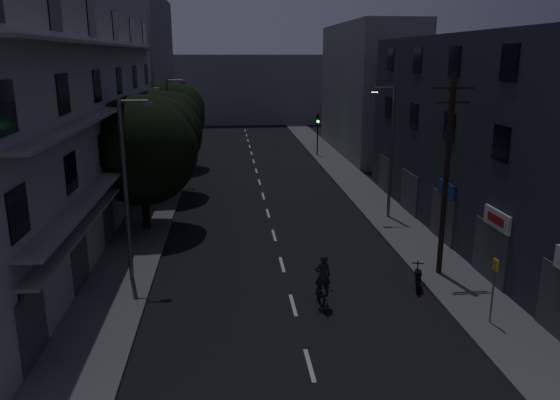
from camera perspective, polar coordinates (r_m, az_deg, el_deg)
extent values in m
plane|color=black|center=(40.12, -1.81, 0.60)|extent=(160.00, 160.00, 0.00)
cube|color=#565659|center=(40.33, -12.51, 0.43)|extent=(3.00, 90.00, 0.15)
cube|color=#565659|center=(41.26, 8.64, 0.94)|extent=(3.00, 90.00, 0.15)
cube|color=beige|center=(18.80, 3.11, -16.84)|extent=(0.15, 2.00, 0.01)
cube|color=beige|center=(22.72, 1.38, -10.91)|extent=(0.15, 2.00, 0.01)
cube|color=beige|center=(26.81, 0.21, -6.75)|extent=(0.15, 2.00, 0.01)
cube|color=beige|center=(31.02, -0.63, -3.70)|extent=(0.15, 2.00, 0.01)
cube|color=beige|center=(35.30, -1.27, -1.38)|extent=(0.15, 2.00, 0.01)
cube|color=beige|center=(39.63, -1.76, 0.43)|extent=(0.15, 2.00, 0.01)
cube|color=beige|center=(44.00, -2.16, 1.88)|extent=(0.15, 2.00, 0.01)
cube|color=beige|center=(48.39, -2.49, 3.07)|extent=(0.15, 2.00, 0.01)
cube|color=beige|center=(52.79, -2.76, 4.06)|extent=(0.15, 2.00, 0.01)
cube|color=beige|center=(57.22, -2.99, 4.90)|extent=(0.15, 2.00, 0.01)
cube|color=beige|center=(61.65, -3.19, 5.62)|extent=(0.15, 2.00, 0.01)
cube|color=beige|center=(66.09, -3.37, 6.24)|extent=(0.15, 2.00, 0.01)
cube|color=beige|center=(70.54, -3.52, 6.79)|extent=(0.15, 2.00, 0.01)
cube|color=beige|center=(75.00, -3.65, 7.26)|extent=(0.15, 2.00, 0.01)
cube|color=#A6A6A1|center=(33.31, -22.37, 8.80)|extent=(6.00, 36.00, 14.00)
cube|color=black|center=(19.65, -24.63, -10.23)|extent=(0.06, 1.60, 1.60)
cube|color=black|center=(24.97, -20.32, -4.50)|extent=(0.06, 1.60, 1.60)
cube|color=black|center=(30.55, -17.59, -0.80)|extent=(0.06, 1.60, 1.60)
cube|color=black|center=(36.26, -15.71, 1.75)|extent=(0.06, 1.60, 1.60)
cube|color=black|center=(42.05, -14.35, 3.60)|extent=(0.06, 1.60, 1.60)
cube|color=black|center=(47.90, -13.31, 4.99)|extent=(0.06, 1.60, 1.60)
cube|color=black|center=(18.59, -25.69, -1.22)|extent=(0.06, 1.60, 1.60)
cube|color=black|center=(24.15, -21.00, 2.70)|extent=(0.06, 1.60, 1.60)
cube|color=black|center=(29.88, -18.07, 5.12)|extent=(0.06, 1.60, 1.60)
cube|color=black|center=(35.70, -16.07, 6.75)|extent=(0.06, 1.60, 1.60)
cube|color=black|center=(41.57, -14.63, 7.92)|extent=(0.06, 1.60, 1.60)
cube|color=black|center=(47.47, -13.54, 8.80)|extent=(0.06, 1.60, 1.60)
cube|color=black|center=(18.06, -26.83, 8.59)|extent=(0.06, 1.60, 1.60)
cube|color=black|center=(23.74, -21.72, 10.26)|extent=(0.06, 1.60, 1.60)
cube|color=black|center=(29.55, -18.57, 11.24)|extent=(0.06, 1.60, 1.60)
cube|color=black|center=(35.42, -16.45, 11.88)|extent=(0.06, 1.60, 1.60)
cube|color=black|center=(41.33, -14.93, 12.32)|extent=(0.06, 1.60, 1.60)
cube|color=black|center=(47.27, -13.78, 12.65)|extent=(0.06, 1.60, 1.60)
cube|color=black|center=(23.76, -22.49, 17.95)|extent=(0.06, 1.60, 1.60)
cube|color=black|center=(29.56, -19.10, 17.42)|extent=(0.06, 1.60, 1.60)
cube|color=black|center=(35.44, -16.84, 17.04)|extent=(0.06, 1.60, 1.60)
cube|color=black|center=(41.34, -15.23, 16.75)|extent=(0.06, 1.60, 1.60)
cube|color=black|center=(47.27, -14.03, 16.53)|extent=(0.06, 1.60, 1.60)
cube|color=gray|center=(32.89, -16.00, 3.98)|extent=(1.00, 32.40, 0.12)
cube|color=gray|center=(32.47, -16.41, 9.53)|extent=(1.00, 32.40, 0.12)
cube|color=gray|center=(32.36, -16.83, 15.18)|extent=(1.00, 32.40, 0.12)
cube|color=gray|center=(33.08, -16.06, 2.45)|extent=(0.80, 32.40, 0.12)
cube|color=#424247|center=(19.89, -24.42, -11.80)|extent=(0.06, 2.40, 2.40)
cube|color=#424247|center=(25.16, -20.17, -5.79)|extent=(0.06, 2.40, 2.40)
cube|color=#424247|center=(30.71, -17.48, -1.88)|extent=(0.06, 2.40, 2.40)
cube|color=#424247|center=(36.39, -15.63, 0.83)|extent=(0.06, 2.40, 2.40)
cube|color=#424247|center=(42.17, -14.28, 2.80)|extent=(0.06, 2.40, 2.40)
cube|color=#424247|center=(48.00, -13.26, 4.29)|extent=(0.06, 2.40, 2.40)
cube|color=#282C36|center=(31.67, 21.89, 5.85)|extent=(6.00, 28.00, 11.00)
cube|color=black|center=(24.91, 22.10, 5.51)|extent=(0.06, 1.40, 1.50)
cube|color=black|center=(29.84, 17.28, 7.31)|extent=(0.06, 1.40, 1.50)
cube|color=black|center=(34.95, 13.82, 8.56)|extent=(0.06, 1.40, 1.50)
cube|color=black|center=(40.15, 11.24, 9.47)|extent=(0.06, 1.40, 1.50)
cube|color=black|center=(24.66, 22.86, 13.09)|extent=(0.06, 1.40, 1.50)
cube|color=black|center=(29.63, 17.78, 13.64)|extent=(0.06, 1.40, 1.50)
cube|color=black|center=(34.76, 14.16, 13.97)|extent=(0.06, 1.40, 1.50)
cube|color=black|center=(39.99, 11.48, 14.18)|extent=(0.06, 1.40, 1.50)
cube|color=#424247|center=(26.07, 21.03, -5.16)|extent=(0.06, 3.00, 2.60)
cube|color=#424247|center=(30.81, 16.56, -1.75)|extent=(0.06, 3.00, 2.60)
cube|color=#424247|center=(35.78, 13.32, 0.74)|extent=(0.06, 3.00, 2.60)
cube|color=#424247|center=(40.88, 10.88, 2.62)|extent=(0.06, 3.00, 2.60)
cube|color=silver|center=(25.11, 21.75, -1.89)|extent=(0.12, 2.20, 0.80)
cube|color=#B21414|center=(25.07, 21.58, -1.90)|extent=(0.02, 1.40, 0.36)
cube|color=navy|center=(29.92, 17.03, 1.10)|extent=(0.12, 2.00, 0.70)
cube|color=slate|center=(62.55, -14.67, 12.67)|extent=(6.00, 20.00, 16.00)
cube|color=slate|center=(57.76, 9.16, 11.32)|extent=(6.00, 20.00, 13.00)
cube|color=slate|center=(83.98, -3.95, 11.50)|extent=(24.00, 8.00, 10.00)
cylinder|color=black|center=(32.17, -13.93, 0.66)|extent=(0.44, 0.44, 4.16)
sphere|color=black|center=(31.67, -14.21, 5.04)|extent=(6.24, 6.24, 6.24)
sphere|color=black|center=(32.20, -12.44, 6.71)|extent=(4.37, 4.37, 4.37)
sphere|color=black|center=(31.12, -15.85, 5.64)|extent=(4.06, 4.06, 4.06)
cylinder|color=black|center=(39.97, -12.31, 3.38)|extent=(0.44, 0.44, 4.02)
sphere|color=black|center=(39.58, -12.50, 6.80)|extent=(6.05, 6.05, 6.05)
sphere|color=black|center=(40.13, -11.14, 8.07)|extent=(4.23, 4.23, 4.23)
sphere|color=black|center=(39.02, -13.75, 7.29)|extent=(3.93, 3.93, 3.93)
cylinder|color=black|center=(49.82, -11.25, 5.67)|extent=(0.44, 0.44, 4.04)
sphere|color=black|center=(49.50, -11.39, 8.44)|extent=(6.03, 6.03, 6.03)
sphere|color=black|center=(50.09, -10.31, 9.43)|extent=(4.22, 4.22, 4.22)
sphere|color=black|center=(48.94, -12.37, 8.85)|extent=(3.92, 3.92, 3.92)
cylinder|color=black|center=(55.30, 3.93, 6.37)|extent=(0.12, 0.12, 3.20)
cube|color=black|center=(55.04, 3.97, 8.48)|extent=(0.28, 0.22, 0.90)
sphere|color=black|center=(54.86, 4.00, 8.81)|extent=(0.22, 0.22, 0.22)
sphere|color=#3F330C|center=(54.89, 4.00, 8.50)|extent=(0.22, 0.22, 0.22)
sphere|color=#0CFF26|center=(54.92, 3.99, 8.19)|extent=(0.22, 0.22, 0.22)
cylinder|color=black|center=(53.86, -9.64, 5.97)|extent=(0.12, 0.12, 3.20)
cube|color=black|center=(53.59, -9.74, 8.14)|extent=(0.28, 0.22, 0.90)
sphere|color=black|center=(53.41, -9.77, 8.47)|extent=(0.22, 0.22, 0.22)
sphere|color=#3F330C|center=(53.44, -9.75, 8.15)|extent=(0.22, 0.22, 0.22)
sphere|color=#0CFF26|center=(53.48, -9.74, 7.83)|extent=(0.22, 0.22, 0.22)
cylinder|color=slate|center=(24.57, -15.83, 0.80)|extent=(0.18, 0.18, 8.00)
cylinder|color=slate|center=(23.86, -15.05, 9.97)|extent=(1.20, 0.10, 0.10)
cube|color=slate|center=(23.78, -13.58, 9.68)|extent=(0.45, 0.25, 0.18)
cube|color=#4C4C4C|center=(23.79, -13.57, 9.44)|extent=(0.35, 0.18, 0.04)
cylinder|color=#5A5C62|center=(33.91, 11.55, 4.83)|extent=(0.18, 0.18, 8.00)
cylinder|color=#5A5C62|center=(33.30, 10.89, 11.45)|extent=(1.20, 0.10, 0.10)
cube|color=#5A5C62|center=(33.15, 9.86, 11.22)|extent=(0.45, 0.25, 0.18)
cube|color=#FFD88C|center=(33.15, 9.86, 11.05)|extent=(0.35, 0.18, 0.04)
cylinder|color=#5A5C62|center=(43.73, -11.47, 7.04)|extent=(0.18, 0.18, 8.00)
cylinder|color=#5A5C62|center=(43.33, -10.93, 12.18)|extent=(1.20, 0.10, 0.10)
cube|color=#5A5C62|center=(43.29, -10.11, 12.02)|extent=(0.45, 0.25, 0.18)
cube|color=#4C4C4C|center=(43.29, -10.11, 11.88)|extent=(0.35, 0.18, 0.04)
cylinder|color=black|center=(25.25, 16.97, 2.25)|extent=(0.24, 0.24, 9.00)
cube|color=black|center=(24.73, 17.66, 11.10)|extent=(1.80, 0.10, 0.10)
cube|color=black|center=(24.77, 17.55, 9.72)|extent=(1.50, 0.10, 0.10)
cylinder|color=#595B60|center=(21.98, 21.35, -8.91)|extent=(0.06, 0.06, 2.50)
cube|color=yellow|center=(21.60, 21.61, -6.35)|extent=(0.05, 0.35, 0.45)
torus|color=black|center=(24.34, 14.22, -8.88)|extent=(0.28, 0.64, 0.64)
torus|color=black|center=(25.34, 14.12, -7.90)|extent=(0.28, 0.64, 0.64)
cube|color=black|center=(24.73, 14.21, -7.76)|extent=(0.51, 1.02, 0.32)
cube|color=black|center=(24.51, 14.26, -7.37)|extent=(0.38, 0.47, 0.09)
cylinder|color=black|center=(25.14, 14.18, -7.08)|extent=(0.17, 0.39, 0.76)
cube|color=black|center=(25.13, 14.21, -6.43)|extent=(0.49, 0.18, 0.04)
imported|color=black|center=(22.42, 4.44, -10.01)|extent=(0.76, 1.83, 0.94)
imported|color=black|center=(22.06, 4.49, -7.89)|extent=(0.69, 0.48, 1.79)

